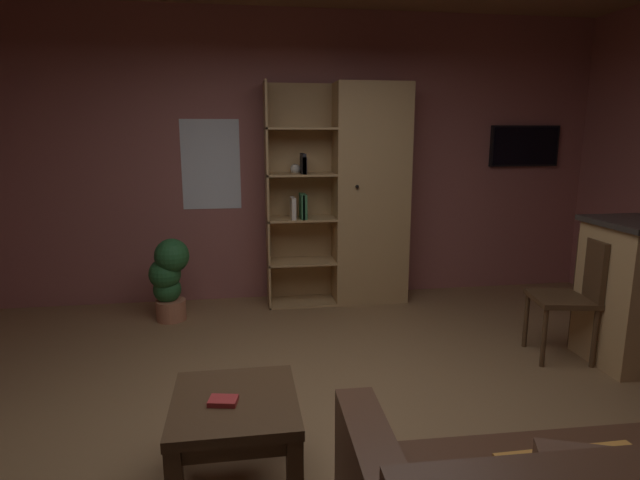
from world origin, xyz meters
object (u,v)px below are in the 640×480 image
at_px(wall_mounted_tv, 524,146).
at_px(table_book_0, 223,401).
at_px(coffee_table, 235,417).
at_px(bookshelf_cabinet, 361,196).
at_px(dining_chair, 574,290).
at_px(potted_floor_plant, 169,276).

bearing_deg(wall_mounted_tv, table_book_0, -136.22).
distance_m(coffee_table, wall_mounted_tv, 4.39).
distance_m(bookshelf_cabinet, dining_chair, 2.10).
distance_m(bookshelf_cabinet, wall_mounted_tv, 1.89).
height_order(coffee_table, dining_chair, dining_chair).
xyz_separation_m(bookshelf_cabinet, table_book_0, (-1.28, -2.76, -0.59)).
xyz_separation_m(coffee_table, potted_floor_plant, (-0.60, 2.41, 0.04)).
bearing_deg(wall_mounted_tv, bookshelf_cabinet, -173.38).
xyz_separation_m(dining_chair, wall_mounted_tv, (0.56, 1.81, 1.01)).
bearing_deg(potted_floor_plant, dining_chair, -22.52).
bearing_deg(potted_floor_plant, wall_mounted_tv, 8.18).
relative_size(bookshelf_cabinet, potted_floor_plant, 2.84).
height_order(bookshelf_cabinet, dining_chair, bookshelf_cabinet).
bearing_deg(coffee_table, wall_mounted_tv, 43.91).
relative_size(coffee_table, table_book_0, 4.92).
relative_size(table_book_0, wall_mounted_tv, 0.17).
relative_size(coffee_table, potted_floor_plant, 0.83).
height_order(dining_chair, wall_mounted_tv, wall_mounted_tv).
distance_m(dining_chair, wall_mounted_tv, 2.14).
height_order(bookshelf_cabinet, wall_mounted_tv, bookshelf_cabinet).
bearing_deg(bookshelf_cabinet, table_book_0, -114.93).
distance_m(coffee_table, table_book_0, 0.12).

